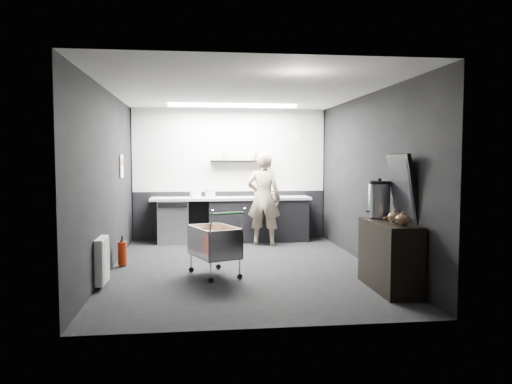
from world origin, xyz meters
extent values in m
plane|color=black|center=(0.00, 0.00, 0.00)|extent=(5.50, 5.50, 0.00)
plane|color=white|center=(0.00, 0.00, 2.70)|extent=(5.50, 5.50, 0.00)
plane|color=black|center=(0.00, 2.75, 1.35)|extent=(5.50, 0.00, 5.50)
plane|color=black|center=(0.00, -2.75, 1.35)|extent=(5.50, 0.00, 5.50)
plane|color=black|center=(-2.00, 0.00, 1.35)|extent=(0.00, 5.50, 5.50)
plane|color=black|center=(2.00, 0.00, 1.35)|extent=(0.00, 5.50, 5.50)
cube|color=silver|center=(0.00, 2.73, 1.85)|extent=(3.95, 0.02, 1.70)
cube|color=black|center=(0.00, 2.73, 0.50)|extent=(3.95, 0.02, 1.00)
cube|color=black|center=(0.20, 2.62, 1.62)|extent=(1.20, 0.22, 0.04)
cylinder|color=white|center=(1.40, 2.72, 2.15)|extent=(0.20, 0.03, 0.20)
cube|color=white|center=(-1.98, 1.30, 1.55)|extent=(0.02, 0.30, 0.40)
cube|color=red|center=(-1.98, 1.30, 1.62)|extent=(0.02, 0.22, 0.10)
cube|color=white|center=(-1.94, -0.90, 0.35)|extent=(0.10, 0.50, 0.60)
cube|color=white|center=(0.00, 1.85, 2.67)|extent=(2.40, 0.20, 0.04)
cube|color=black|center=(0.55, 2.42, 0.42)|extent=(2.00, 0.56, 0.85)
cube|color=beige|center=(0.00, 2.42, 0.88)|extent=(3.20, 0.60, 0.05)
cube|color=#9EA0A5|center=(-1.15, 2.42, 0.42)|extent=(0.60, 0.58, 0.85)
cube|color=black|center=(-1.15, 2.12, 0.78)|extent=(0.56, 0.02, 0.10)
imported|color=beige|center=(0.60, 1.97, 0.90)|extent=(0.76, 0.62, 1.81)
cube|color=silver|center=(-0.44, -0.47, 0.29)|extent=(0.78, 0.94, 0.02)
cube|color=silver|center=(-0.69, -0.47, 0.50)|extent=(0.32, 0.76, 0.43)
cube|color=silver|center=(-0.19, -0.47, 0.50)|extent=(0.32, 0.76, 0.43)
cube|color=silver|center=(-0.44, -0.86, 0.50)|extent=(0.49, 0.21, 0.43)
cube|color=silver|center=(-0.44, -0.07, 0.50)|extent=(0.49, 0.21, 0.43)
cylinder|color=silver|center=(-0.66, -0.83, 0.16)|extent=(0.02, 0.02, 0.28)
cylinder|color=silver|center=(-0.22, -0.83, 0.16)|extent=(0.02, 0.02, 0.28)
cylinder|color=silver|center=(-0.66, -0.10, 0.16)|extent=(0.02, 0.02, 0.28)
cylinder|color=silver|center=(-0.22, -0.10, 0.16)|extent=(0.02, 0.02, 0.28)
cylinder|color=#227F36|center=(-0.44, -0.92, 0.95)|extent=(0.50, 0.22, 0.03)
cube|color=#93653E|center=(-0.56, -0.37, 0.48)|extent=(0.32, 0.35, 0.36)
cube|color=#93653E|center=(-0.31, -0.58, 0.46)|extent=(0.29, 0.32, 0.32)
cylinder|color=black|center=(-0.66, -0.83, 0.04)|extent=(0.08, 0.06, 0.08)
cylinder|color=black|center=(-0.66, -0.10, 0.04)|extent=(0.08, 0.06, 0.08)
cylinder|color=black|center=(-0.22, -0.83, 0.04)|extent=(0.08, 0.06, 0.08)
cylinder|color=black|center=(-0.22, -0.10, 0.04)|extent=(0.08, 0.06, 0.08)
cube|color=black|center=(1.76, -1.49, 0.44)|extent=(0.44, 1.17, 0.88)
cylinder|color=silver|center=(1.76, -1.10, 1.12)|extent=(0.29, 0.29, 0.45)
cylinder|color=black|center=(1.76, -1.10, 1.36)|extent=(0.29, 0.29, 0.04)
sphere|color=black|center=(1.76, -1.10, 1.40)|extent=(0.05, 0.05, 0.05)
ellipsoid|color=brown|center=(1.76, -1.64, 0.96)|extent=(0.18, 0.18, 0.14)
ellipsoid|color=brown|center=(1.76, -1.88, 0.96)|extent=(0.18, 0.18, 0.14)
cube|color=black|center=(1.94, -1.44, 1.32)|extent=(0.20, 0.68, 0.87)
cube|color=black|center=(1.92, -1.44, 1.32)|extent=(0.14, 0.58, 0.75)
cylinder|color=#AC270B|center=(-1.85, 0.32, 0.21)|extent=(0.14, 0.14, 0.37)
cone|color=black|center=(-1.85, 0.32, 0.41)|extent=(0.09, 0.09, 0.06)
cylinder|color=black|center=(-1.85, 0.32, 0.45)|extent=(0.03, 0.03, 0.06)
cube|color=#A47E57|center=(0.71, 2.37, 0.95)|extent=(0.51, 0.43, 0.09)
cylinder|color=white|center=(-0.42, 2.42, 1.00)|extent=(0.19, 0.19, 0.19)
cube|color=white|center=(-0.71, 2.37, 0.98)|extent=(0.22, 0.20, 0.16)
camera|label=1|loc=(-0.71, -7.57, 1.70)|focal=35.00mm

